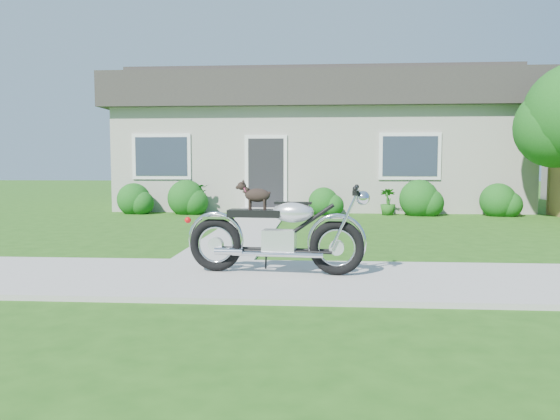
# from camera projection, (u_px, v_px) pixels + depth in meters

# --- Properties ---
(ground) EXTENTS (80.00, 80.00, 0.00)m
(ground) POSITION_uv_depth(u_px,v_px,m) (318.00, 280.00, 6.46)
(ground) COLOR #235114
(ground) RESTS_ON ground
(sidewalk) EXTENTS (24.00, 2.20, 0.04)m
(sidewalk) POSITION_uv_depth(u_px,v_px,m) (318.00, 279.00, 6.46)
(sidewalk) COLOR #9E9B93
(sidewalk) RESTS_ON ground
(walkway) EXTENTS (1.20, 8.00, 0.03)m
(walkway) POSITION_uv_depth(u_px,v_px,m) (248.00, 229.00, 11.54)
(walkway) COLOR #9E9B93
(walkway) RESTS_ON ground
(house) EXTENTS (12.60, 7.03, 4.50)m
(house) POSITION_uv_depth(u_px,v_px,m) (319.00, 141.00, 18.20)
(house) COLOR #B7B3A5
(house) RESTS_ON ground
(shrub_row) EXTENTS (10.87, 1.05, 1.05)m
(shrub_row) POSITION_uv_depth(u_px,v_px,m) (312.00, 200.00, 14.89)
(shrub_row) COLOR #175115
(shrub_row) RESTS_ON ground
(potted_plant_left) EXTENTS (0.91, 0.95, 0.82)m
(potted_plant_left) POSITION_uv_depth(u_px,v_px,m) (194.00, 199.00, 15.17)
(potted_plant_left) COLOR #185E1D
(potted_plant_left) RESTS_ON ground
(potted_plant_right) EXTENTS (0.42, 0.42, 0.73)m
(potted_plant_right) POSITION_uv_depth(u_px,v_px,m) (388.00, 202.00, 14.79)
(potted_plant_right) COLOR #23601A
(potted_plant_right) RESTS_ON ground
(motorcycle_with_dog) EXTENTS (2.22, 0.60, 1.12)m
(motorcycle_with_dog) POSITION_uv_depth(u_px,v_px,m) (279.00, 233.00, 6.63)
(motorcycle_with_dog) COLOR black
(motorcycle_with_dog) RESTS_ON sidewalk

